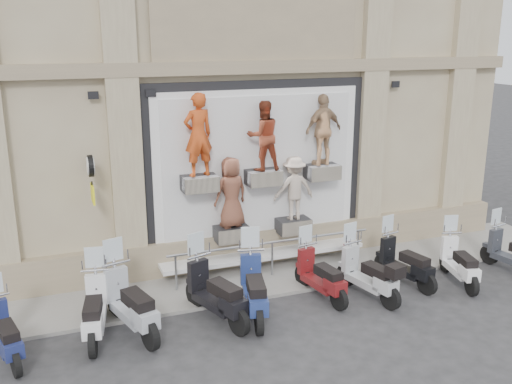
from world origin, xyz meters
TOP-DOWN VIEW (x-y plane):
  - ground at (0.00, 0.00)m, footprint 90.00×90.00m
  - sidewalk at (0.00, 2.10)m, footprint 16.00×2.20m
  - building at (0.00, 7.00)m, footprint 14.00×8.60m
  - shop_vitrine at (0.05, 2.75)m, footprint 5.60×0.83m
  - guard_rail at (0.00, 2.00)m, footprint 5.06×0.10m
  - clock_sign_bracket at (-3.90, 2.47)m, footprint 0.10×0.80m
  - scooter_a at (-5.72, 0.46)m, footprint 0.94×1.84m
  - scooter_b at (-4.17, 0.70)m, footprint 0.91×2.02m
  - scooter_c at (-3.50, 0.62)m, footprint 1.18×2.21m
  - scooter_d at (-1.84, 0.51)m, footprint 1.22×2.16m
  - scooter_e at (-1.05, 0.41)m, footprint 1.09×2.16m
  - scooter_f at (0.59, 0.67)m, footprint 0.81×1.89m
  - scooter_g at (1.56, 0.32)m, footprint 0.94×1.97m
  - scooter_h at (2.73, 0.62)m, footprint 0.91×1.91m
  - scooter_i at (3.91, 0.20)m, footprint 0.95×1.88m

SIDE VIEW (x-z plane):
  - ground at x=0.00m, z-range 0.00..0.00m
  - sidewalk at x=0.00m, z-range 0.00..0.08m
  - guard_rail at x=0.00m, z-range 0.00..0.93m
  - scooter_a at x=-5.72m, z-range 0.00..1.43m
  - scooter_i at x=3.91m, z-range 0.00..1.47m
  - scooter_f at x=0.59m, z-range 0.00..1.49m
  - scooter_h at x=2.73m, z-range 0.00..1.50m
  - scooter_g at x=1.56m, z-range 0.00..1.54m
  - scooter_b at x=-4.17m, z-range 0.00..1.58m
  - scooter_d at x=-1.84m, z-range 0.00..1.68m
  - scooter_e at x=-1.05m, z-range 0.00..1.69m
  - scooter_c at x=-3.50m, z-range 0.00..1.73m
  - shop_vitrine at x=0.05m, z-range 0.27..4.57m
  - clock_sign_bracket at x=-3.90m, z-range 2.29..3.31m
  - building at x=0.00m, z-range 0.00..12.00m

